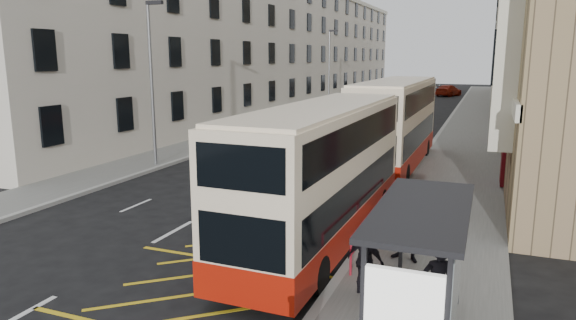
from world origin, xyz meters
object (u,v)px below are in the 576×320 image
at_px(street_lamp_near, 152,75).
at_px(double_decker_front, 322,174).
at_px(double_decker_rear, 395,124).
at_px(white_van, 331,106).
at_px(pedestrian_mid, 409,227).
at_px(street_lamp_far, 330,65).
at_px(car_red, 448,91).
at_px(pedestrian_far, 366,261).
at_px(bus_shelter, 426,252).
at_px(car_silver, 381,95).
at_px(car_dark, 391,87).
at_px(pedestrian_near, 437,286).

xyz_separation_m(street_lamp_near, double_decker_front, (11.07, -7.11, -2.52)).
distance_m(double_decker_rear, white_van, 24.88).
bearing_deg(double_decker_rear, pedestrian_mid, -77.81).
distance_m(street_lamp_far, car_red, 26.93).
xyz_separation_m(pedestrian_far, car_red, (-3.13, 65.06, -0.18)).
relative_size(bus_shelter, white_van, 0.81).
relative_size(street_lamp_far, white_van, 1.53).
bearing_deg(street_lamp_near, pedestrian_far, -38.23).
relative_size(double_decker_front, car_silver, 2.28).
relative_size(street_lamp_far, car_dark, 1.67).
bearing_deg(pedestrian_near, street_lamp_near, -62.53).
relative_size(double_decker_front, pedestrian_far, 6.52).
distance_m(double_decker_front, white_van, 35.41).
bearing_deg(double_decker_rear, street_lamp_far, 114.08).
distance_m(street_lamp_near, car_red, 55.73).
relative_size(pedestrian_near, car_silver, 0.39).
height_order(car_silver, car_dark, car_dark).
height_order(double_decker_front, double_decker_rear, double_decker_rear).
bearing_deg(bus_shelter, pedestrian_mid, 101.65).
distance_m(bus_shelter, car_dark, 72.82).
bearing_deg(white_van, pedestrian_near, -71.22).
relative_size(street_lamp_far, pedestrian_far, 4.98).
relative_size(bus_shelter, double_decker_front, 0.41).
bearing_deg(double_decker_front, pedestrian_mid, -18.16).
distance_m(pedestrian_far, white_van, 39.13).
distance_m(street_lamp_near, double_decker_rear, 12.26).
distance_m(street_lamp_far, pedestrian_near, 44.03).
bearing_deg(street_lamp_near, double_decker_front, -32.70).
relative_size(pedestrian_mid, car_silver, 0.42).
height_order(white_van, car_silver, car_silver).
bearing_deg(car_dark, bus_shelter, -94.87).
bearing_deg(car_silver, car_dark, 91.67).
bearing_deg(car_red, bus_shelter, 111.86).
bearing_deg(street_lamp_near, bus_shelter, -40.14).
height_order(double_decker_front, pedestrian_far, double_decker_front).
relative_size(car_dark, car_red, 0.90).
relative_size(bus_shelter, street_lamp_far, 0.53).
bearing_deg(double_decker_rear, car_red, 91.90).
bearing_deg(double_decker_front, bus_shelter, -54.50).
height_order(bus_shelter, white_van, bus_shelter).
bearing_deg(white_van, street_lamp_far, 109.18).
bearing_deg(car_dark, white_van, -105.59).
relative_size(street_lamp_near, pedestrian_mid, 4.15).
height_order(double_decker_rear, car_silver, double_decker_rear).
xyz_separation_m(double_decker_front, car_dark, (-9.92, 66.25, -1.33)).
distance_m(double_decker_rear, car_red, 50.54).
height_order(white_van, car_dark, car_dark).
relative_size(street_lamp_far, car_silver, 1.74).
relative_size(car_silver, car_red, 0.86).
distance_m(double_decker_front, car_dark, 67.01).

